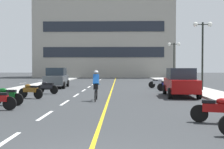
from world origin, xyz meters
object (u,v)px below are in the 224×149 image
object	(u,v)px
cyclist_rider	(96,85)
motorcycle_1	(217,109)
motorcycle_3	(6,96)
motorcycle_7	(158,83)
street_lamp_far	(174,53)
motorcycle_4	(30,91)
street_lamp_mid	(203,40)
parked_car_mid	(57,78)
motorcycle_6	(168,85)
parked_car_near	(181,82)
motorcycle_5	(47,87)

from	to	relation	value
cyclist_rider	motorcycle_1	bearing A→B (deg)	-53.83
motorcycle_3	motorcycle_7	xyz separation A→B (m)	(9.03, 11.71, 0.00)
street_lamp_far	motorcycle_4	distance (m)	20.26
street_lamp_mid	motorcycle_4	bearing A→B (deg)	-156.04
street_lamp_mid	motorcycle_3	bearing A→B (deg)	-145.13
parked_car_mid	motorcycle_4	xyz separation A→B (m)	(0.40, -8.94, -0.44)
motorcycle_1	motorcycle_6	xyz separation A→B (m)	(0.54, 13.03, 0.00)
motorcycle_4	cyclist_rider	world-z (taller)	cyclist_rider
street_lamp_far	parked_car_mid	world-z (taller)	street_lamp_far
motorcycle_1	parked_car_mid	bearing A→B (deg)	119.00
street_lamp_far	parked_car_near	size ratio (longest dim) A/B	1.08
motorcycle_4	street_lamp_mid	bearing A→B (deg)	23.96
parked_car_mid	motorcycle_6	size ratio (longest dim) A/B	2.58
parked_car_near	motorcycle_3	bearing A→B (deg)	-154.42
parked_car_mid	motorcycle_1	xyz separation A→B (m)	(9.03, -16.30, -0.44)
motorcycle_6	motorcycle_3	bearing A→B (deg)	-136.85
street_lamp_far	motorcycle_5	world-z (taller)	street_lamp_far
street_lamp_mid	motorcycle_5	size ratio (longest dim) A/B	3.15
parked_car_mid	cyclist_rider	bearing A→B (deg)	-66.07
motorcycle_7	parked_car_mid	bearing A→B (deg)	177.85
street_lamp_far	parked_car_mid	bearing A→B (deg)	-148.73
street_lamp_mid	motorcycle_7	distance (m)	5.65
parked_car_near	parked_car_mid	size ratio (longest dim) A/B	0.99
motorcycle_4	motorcycle_5	distance (m)	2.99
motorcycle_6	motorcycle_7	xyz separation A→B (m)	(-0.34, 2.92, 0.00)
motorcycle_4	parked_car_near	bearing A→B (deg)	8.75
parked_car_mid	motorcycle_1	size ratio (longest dim) A/B	2.58
street_lamp_mid	cyclist_rider	distance (m)	10.43
motorcycle_4	motorcycle_5	bearing A→B (deg)	85.39
motorcycle_3	cyclist_rider	distance (m)	4.73
street_lamp_mid	parked_car_near	size ratio (longest dim) A/B	1.23
motorcycle_5	motorcycle_6	distance (m)	9.32
motorcycle_1	parked_car_near	bearing A→B (deg)	85.72
parked_car_mid	motorcycle_1	bearing A→B (deg)	-61.00
motorcycle_5	motorcycle_4	bearing A→B (deg)	-94.61
motorcycle_5	motorcycle_6	bearing A→B (deg)	16.79
parked_car_near	motorcycle_1	bearing A→B (deg)	-94.28
parked_car_mid	cyclist_rider	size ratio (longest dim) A/B	2.43
motorcycle_6	cyclist_rider	xyz separation A→B (m)	(-5.12, -6.76, 0.41)
motorcycle_1	motorcycle_7	bearing A→B (deg)	89.31
motorcycle_7	motorcycle_5	bearing A→B (deg)	-146.82
motorcycle_4	motorcycle_6	xyz separation A→B (m)	(9.17, 5.67, 0.00)
street_lamp_far	street_lamp_mid	bearing A→B (deg)	-89.54
motorcycle_7	motorcycle_6	bearing A→B (deg)	-83.28
parked_car_mid	street_lamp_mid	bearing A→B (deg)	-16.95
cyclist_rider	motorcycle_5	bearing A→B (deg)	133.11
street_lamp_mid	motorcycle_1	bearing A→B (deg)	-103.99
motorcycle_3	motorcycle_7	size ratio (longest dim) A/B	1.00
motorcycle_5	cyclist_rider	world-z (taller)	cyclist_rider
motorcycle_6	motorcycle_7	distance (m)	2.94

